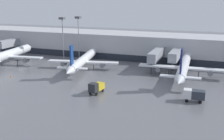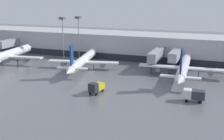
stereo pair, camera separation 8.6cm
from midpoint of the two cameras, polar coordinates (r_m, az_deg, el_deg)
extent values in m
cube|color=#B2B2B7|center=(110.75, -1.56, 5.37)|extent=(160.00, 16.00, 9.00)
cube|color=#1E232D|center=(104.04, -3.21, 2.92)|extent=(156.80, 0.10, 2.40)
cube|color=#9399A0|center=(118.25, -20.35, 5.10)|extent=(2.60, 10.25, 2.80)
cylinder|color=#3F4247|center=(115.40, -21.68, 3.26)|extent=(0.44, 0.44, 3.20)
cube|color=#9399A0|center=(89.50, 8.96, 3.09)|extent=(2.60, 14.49, 2.80)
cylinder|color=#3F4247|center=(83.80, 7.95, 0.26)|extent=(0.44, 0.44, 3.20)
cube|color=#9399A0|center=(89.91, 12.65, 2.97)|extent=(2.60, 11.74, 2.80)
cylinder|color=#3F4247|center=(85.46, 12.03, 0.35)|extent=(0.44, 0.44, 3.20)
cylinder|color=silver|center=(101.53, -20.36, 3.00)|extent=(6.33, 25.69, 2.87)
cone|color=silver|center=(113.61, -16.47, 4.44)|extent=(3.13, 3.50, 2.73)
cube|color=silver|center=(101.12, -20.52, 2.61)|extent=(25.28, 5.64, 0.44)
cylinder|color=slate|center=(97.63, -17.00, 1.98)|extent=(1.90, 2.64, 1.58)
cylinder|color=#2D2D33|center=(108.87, -17.91, 2.67)|extent=(0.20, 0.20, 2.09)
cylinder|color=#2D2D33|center=(98.80, -18.67, 1.46)|extent=(0.20, 0.20, 2.09)
cylinder|color=silver|center=(83.02, 14.43, 0.90)|extent=(3.96, 29.94, 2.62)
cone|color=silver|center=(99.02, 15.09, 3.00)|extent=(2.62, 3.00, 2.49)
cone|color=silver|center=(66.70, 13.42, -2.32)|extent=(2.54, 4.04, 2.36)
cube|color=silver|center=(82.42, 14.37, 0.43)|extent=(25.87, 3.76, 0.44)
cube|color=silver|center=(69.66, 13.66, -1.39)|extent=(9.85, 1.90, 0.35)
cube|color=navy|center=(68.77, 13.84, 1.59)|extent=(0.47, 2.36, 6.40)
cylinder|color=slate|center=(83.31, 9.39, 0.28)|extent=(1.57, 2.93, 1.44)
cylinder|color=slate|center=(82.53, 19.34, -0.49)|extent=(1.57, 2.93, 1.44)
cylinder|color=#2D2D33|center=(92.95, 14.77, 0.93)|extent=(0.20, 0.20, 1.96)
cylinder|color=#2D2D33|center=(82.42, 11.41, -0.58)|extent=(0.20, 0.20, 1.96)
cylinder|color=#2D2D33|center=(81.97, 17.14, -1.02)|extent=(0.20, 0.20, 1.96)
cylinder|color=white|center=(90.01, -5.85, 2.07)|extent=(7.94, 26.79, 2.66)
cone|color=white|center=(104.15, -3.76, 3.80)|extent=(3.06, 3.37, 2.52)
cone|color=white|center=(75.66, -8.82, -0.40)|extent=(3.14, 4.38, 2.39)
cube|color=white|center=(89.49, -5.95, 1.65)|extent=(22.58, 6.88, 0.44)
cube|color=white|center=(78.42, -8.15, 0.36)|extent=(8.67, 3.04, 0.35)
cube|color=navy|center=(77.65, -8.24, 2.88)|extent=(0.79, 2.22, 5.98)
cylinder|color=slate|center=(91.49, -9.76, 1.28)|extent=(1.97, 2.92, 1.46)
cylinder|color=slate|center=(88.27, -1.97, 1.01)|extent=(1.97, 2.92, 1.46)
cylinder|color=#2D2D33|center=(98.67, -4.53, 2.02)|extent=(0.20, 0.20, 1.58)
cylinder|color=#2D2D33|center=(90.19, -8.25, 0.73)|extent=(0.20, 0.20, 1.58)
cylinder|color=#2D2D33|center=(88.34, -3.77, 0.56)|extent=(0.20, 0.20, 1.58)
cube|color=#2D333D|center=(63.51, 17.08, -4.85)|extent=(2.91, 2.21, 1.87)
cube|color=silver|center=(63.50, 15.05, -4.65)|extent=(1.83, 2.04, 1.98)
cylinder|color=black|center=(63.07, 14.88, -6.06)|extent=(0.71, 0.29, 0.70)
cylinder|color=black|center=(64.80, 14.95, -5.51)|extent=(0.71, 0.29, 0.70)
cylinder|color=black|center=(63.08, 17.44, -6.25)|extent=(0.71, 0.29, 0.70)
cylinder|color=black|center=(64.81, 17.44, -5.69)|extent=(0.71, 0.29, 0.70)
cube|color=gold|center=(67.21, -2.81, -3.34)|extent=(2.24, 3.10, 1.44)
cube|color=#26282D|center=(65.20, -3.84, -3.61)|extent=(2.01, 1.98, 2.11)
cylinder|color=black|center=(65.17, -3.20, -4.91)|extent=(0.33, 0.72, 0.70)
cylinder|color=black|center=(66.02, -4.49, -4.68)|extent=(0.33, 0.72, 0.70)
cylinder|color=black|center=(67.56, -1.95, -4.19)|extent=(0.33, 0.72, 0.70)
cylinder|color=black|center=(68.38, -3.21, -3.97)|extent=(0.33, 0.72, 0.70)
cone|color=orange|center=(84.87, -19.84, -1.21)|extent=(0.42, 0.42, 0.56)
cylinder|color=gray|center=(103.81, -6.82, 6.27)|extent=(0.30, 0.30, 14.75)
cube|color=#4C4C51|center=(103.01, -6.95, 10.56)|extent=(1.80, 1.80, 0.80)
cylinder|color=gray|center=(104.84, -9.96, 6.15)|extent=(0.30, 0.30, 14.43)
cube|color=#4C4C51|center=(104.05, -10.14, 10.30)|extent=(1.80, 1.80, 0.80)
camera|label=1|loc=(0.04, -90.03, -0.01)|focal=45.00mm
camera|label=2|loc=(0.04, 89.97, 0.01)|focal=45.00mm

